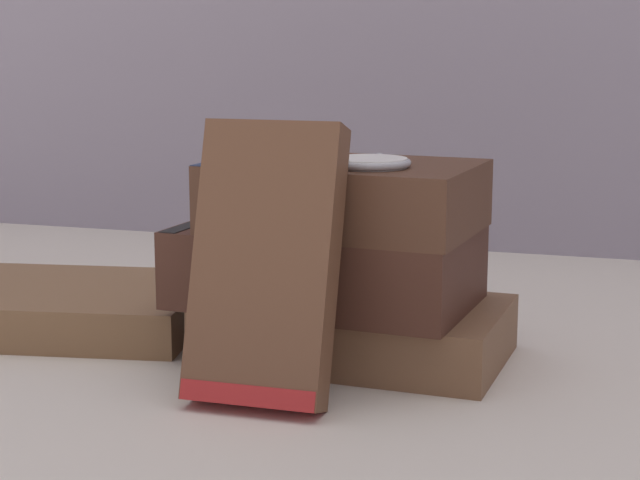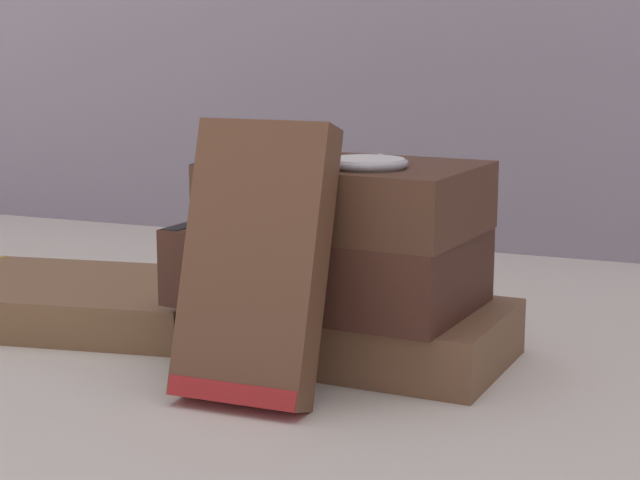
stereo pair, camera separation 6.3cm
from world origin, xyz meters
TOP-DOWN VIEW (x-y plane):
  - ground_plane at (0.00, 0.00)m, footprint 3.00×3.00m
  - book_flat_bottom at (0.01, 0.06)m, footprint 0.20×0.13m
  - book_flat_middle at (-0.00, 0.05)m, footprint 0.20×0.13m
  - book_flat_top at (0.01, 0.05)m, footprint 0.18×0.13m
  - book_side_left at (-0.22, 0.07)m, footprint 0.24×0.18m
  - book_leaning_front at (-0.01, -0.04)m, footprint 0.08×0.07m
  - pocket_watch at (0.04, 0.03)m, footprint 0.05×0.06m
  - reading_glasses at (-0.05, 0.22)m, footprint 0.10×0.05m

SIDE VIEW (x-z plane):
  - ground_plane at x=0.00m, z-range 0.00..0.00m
  - reading_glasses at x=-0.05m, z-range 0.00..0.00m
  - book_side_left at x=-0.22m, z-range 0.00..0.03m
  - book_flat_bottom at x=0.01m, z-range 0.00..0.04m
  - book_flat_middle at x=0.00m, z-range 0.04..0.09m
  - book_leaning_front at x=-0.01m, z-range -0.01..0.16m
  - book_flat_top at x=0.01m, z-range 0.09..0.13m
  - pocket_watch at x=0.04m, z-range 0.13..0.14m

